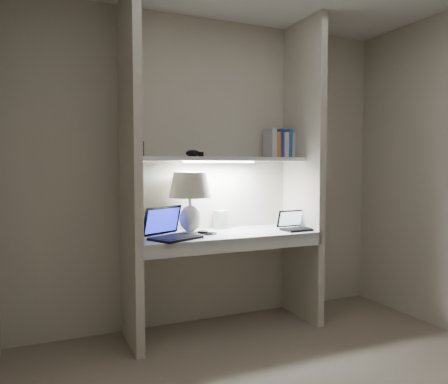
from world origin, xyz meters
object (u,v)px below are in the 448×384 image
laptop_netbook (295,225)px  speaker (221,219)px  laptop_main (171,231)px  book_row (279,144)px  table_lamp (190,192)px

laptop_netbook → speaker: 0.61m
laptop_main → book_row: size_ratio=1.79×
laptop_main → book_row: (1.04, 0.22, 0.66)m
laptop_netbook → book_row: (-0.02, 0.23, 0.67)m
laptop_main → speaker: laptop_main is taller
laptop_main → speaker: 0.61m
table_lamp → speaker: table_lamp is taller
table_lamp → laptop_main: size_ratio=1.10×
laptop_main → laptop_netbook: bearing=-26.5°
table_lamp → speaker: (0.33, 0.17, -0.25)m
laptop_main → laptop_netbook: (1.06, -0.01, -0.01)m
book_row → laptop_main: bearing=-167.8°
table_lamp → laptop_netbook: table_lamp is taller
book_row → speaker: bearing=171.0°
table_lamp → book_row: book_row is taller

